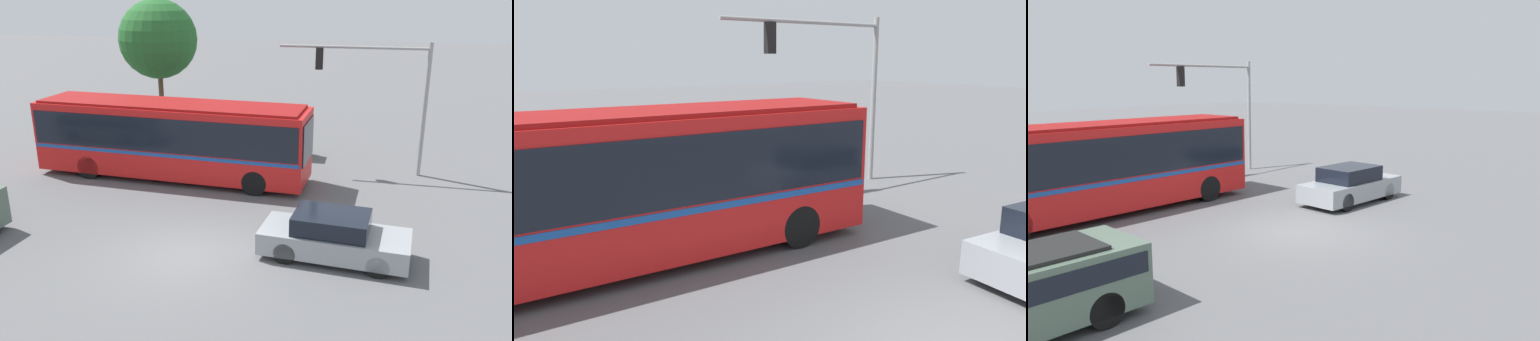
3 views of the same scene
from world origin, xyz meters
The scene contains 3 objects.
city_bus centered at (-2.89, 6.54, 1.84)m, with size 11.64×2.97×3.23m.
traffic_light_pole centered at (5.68, 9.13, 3.86)m, with size 6.22×0.24×5.62m.
flowering_hedge centered at (-1.52, 10.70, 0.87)m, with size 7.37×1.11×1.78m.
Camera 2 is at (-6.04, -3.41, 4.25)m, focal length 35.75 mm.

